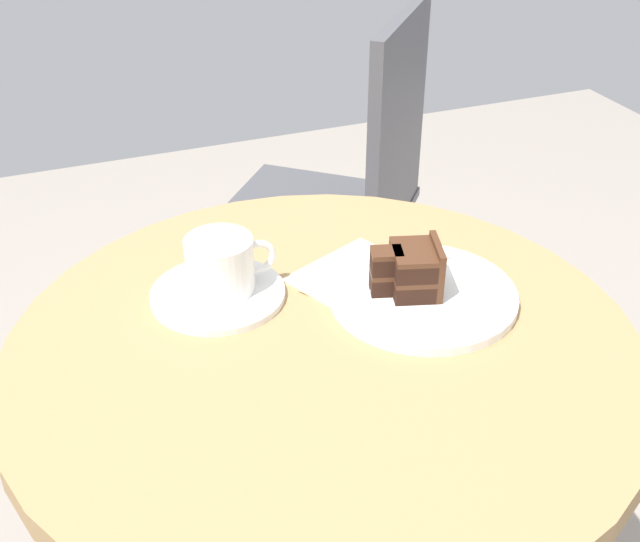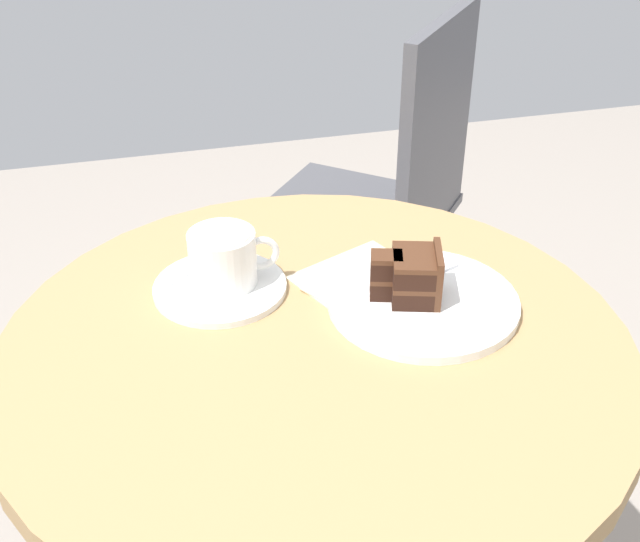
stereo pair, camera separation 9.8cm
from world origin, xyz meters
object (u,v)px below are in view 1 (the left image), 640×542
saucer (218,294)px  cafe_chair (352,189)px  cake_slice (412,270)px  cake_plate (422,295)px  napkin (369,282)px  teaspoon (198,270)px  coffee_cup (221,263)px  fork (418,268)px

saucer → cafe_chair: (0.42, 0.54, -0.18)m
saucer → cake_slice: size_ratio=1.78×
cake_plate → napkin: size_ratio=1.10×
teaspoon → cake_slice: size_ratio=0.95×
coffee_cup → cake_slice: size_ratio=1.21×
cake_slice → fork: size_ratio=0.71×
fork → cake_slice: bearing=-149.8°
napkin → cafe_chair: size_ratio=0.24×
fork → coffee_cup: bearing=146.6°
cake_plate → teaspoon: bearing=148.9°
teaspoon → fork: (0.27, -0.10, 0.00)m
napkin → cake_plate: bearing=-50.1°
cake_slice → fork: bearing=51.1°
coffee_cup → teaspoon: 0.06m
saucer → teaspoon: bearing=102.5°
coffee_cup → fork: (0.25, -0.05, -0.03)m
fork → napkin: (-0.07, 0.01, -0.01)m
cake_plate → cake_slice: 0.04m
coffee_cup → napkin: size_ratio=0.54×
cake_plate → cafe_chair: size_ratio=0.26×
cake_plate → napkin: 0.07m
saucer → napkin: 0.19m
cake_slice → napkin: size_ratio=0.44×
coffee_cup → cake_slice: (0.22, -0.09, -0.00)m
fork → saucer: bearing=147.9°
saucer → napkin: bearing=-11.9°
coffee_cup → cake_plate: bearing=-23.8°
cake_plate → fork: bearing=69.1°
teaspoon → cake_plate: size_ratio=0.38×
saucer → fork: (0.26, -0.05, 0.01)m
teaspoon → napkin: 0.22m
fork → teaspoon: bearing=137.9°
coffee_cup → fork: size_ratio=0.86×
saucer → coffee_cup: size_ratio=1.47×
coffee_cup → teaspoon: (-0.02, 0.05, -0.03)m
napkin → coffee_cup: bearing=166.3°
cake_plate → napkin: (-0.05, 0.06, -0.00)m
fork → cafe_chair: cafe_chair is taller
cake_slice → napkin: cake_slice is taller
coffee_cup → cake_plate: (0.23, -0.10, -0.04)m
napkin → cake_slice: bearing=-56.1°
teaspoon → cake_plate: teaspoon is taller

